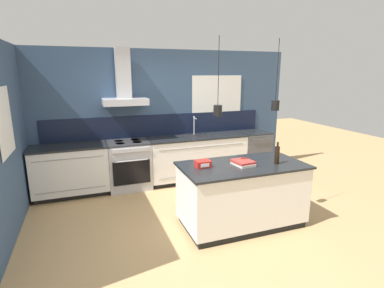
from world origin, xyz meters
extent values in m
plane|color=tan|center=(0.00, 0.00, 0.00)|extent=(16.00, 16.00, 0.00)
cube|color=#354C6B|center=(0.00, 2.03, 1.30)|extent=(5.60, 0.06, 2.60)
cube|color=black|center=(0.00, 1.99, 1.12)|extent=(4.42, 0.02, 0.43)
cube|color=white|center=(1.25, 1.99, 1.62)|extent=(1.12, 0.01, 0.96)
cube|color=black|center=(1.25, 1.99, 1.62)|extent=(1.04, 0.01, 0.88)
cube|color=#B5B5BA|center=(-0.70, 1.77, 1.64)|extent=(0.80, 0.46, 0.12)
cube|color=#B5B5BA|center=(-0.70, 1.86, 2.15)|extent=(0.26, 0.20, 0.90)
cylinder|color=black|center=(0.19, -0.33, 2.18)|extent=(0.01, 0.01, 0.84)
cylinder|color=black|center=(0.19, -0.33, 1.69)|extent=(0.11, 0.11, 0.14)
sphere|color=#F9D18C|center=(0.19, -0.33, 1.69)|extent=(0.06, 0.06, 0.06)
cylinder|color=black|center=(1.06, -0.33, 2.19)|extent=(0.01, 0.01, 0.81)
cylinder|color=black|center=(1.06, -0.33, 1.72)|extent=(0.11, 0.11, 0.14)
sphere|color=#F9D18C|center=(1.06, -0.33, 1.72)|extent=(0.06, 0.06, 0.06)
cube|color=#354C6B|center=(-2.43, 0.70, 1.30)|extent=(0.06, 3.80, 2.60)
cube|color=white|center=(-2.39, 0.55, 1.55)|extent=(0.01, 0.76, 0.88)
cube|color=black|center=(-2.39, 0.55, 1.55)|extent=(0.01, 0.68, 0.80)
cube|color=black|center=(-1.72, 1.72, 0.04)|extent=(1.23, 0.56, 0.09)
cube|color=white|center=(-1.72, 1.69, 0.48)|extent=(1.27, 0.62, 0.79)
cube|color=gray|center=(-1.72, 1.38, 0.76)|extent=(1.12, 0.01, 0.01)
cube|color=gray|center=(-1.72, 1.38, 0.21)|extent=(1.12, 0.01, 0.01)
cube|color=black|center=(-1.72, 1.69, 0.90)|extent=(1.30, 0.64, 0.03)
cube|color=black|center=(0.69, 1.72, 0.04)|extent=(1.93, 0.56, 0.09)
cube|color=white|center=(0.69, 1.69, 0.48)|extent=(1.99, 0.62, 0.79)
cube|color=gray|center=(0.69, 1.38, 0.76)|extent=(1.75, 0.01, 0.01)
cube|color=gray|center=(0.69, 1.38, 0.21)|extent=(1.75, 0.01, 0.01)
cube|color=black|center=(0.69, 1.69, 0.90)|extent=(2.01, 0.64, 0.03)
cube|color=#262628|center=(0.69, 1.74, 0.91)|extent=(0.48, 0.34, 0.01)
cylinder|color=#B5B5BA|center=(0.69, 1.87, 1.09)|extent=(0.02, 0.02, 0.36)
sphere|color=#B5B5BA|center=(0.69, 1.87, 1.27)|extent=(0.03, 0.03, 0.03)
cylinder|color=#B5B5BA|center=(0.69, 1.81, 1.25)|extent=(0.02, 0.12, 0.02)
cube|color=#B5B5BA|center=(-0.70, 1.69, 0.43)|extent=(0.77, 0.62, 0.87)
cube|color=black|center=(-0.70, 1.37, 0.40)|extent=(0.66, 0.02, 0.44)
cylinder|color=#B5B5BA|center=(-0.70, 1.35, 0.63)|extent=(0.58, 0.02, 0.02)
cube|color=#B5B5BA|center=(-0.70, 1.37, 0.82)|extent=(0.66, 0.02, 0.07)
cube|color=#2D2D30|center=(-0.70, 1.69, 0.89)|extent=(0.77, 0.60, 0.04)
cylinder|color=black|center=(-0.85, 1.80, 0.91)|extent=(0.17, 0.17, 0.00)
cylinder|color=black|center=(-0.54, 1.80, 0.91)|extent=(0.17, 0.17, 0.00)
cylinder|color=black|center=(-0.85, 1.58, 0.91)|extent=(0.17, 0.17, 0.00)
cylinder|color=black|center=(-0.54, 1.58, 0.91)|extent=(0.17, 0.17, 0.00)
cube|color=#4C4C51|center=(1.99, 1.69, 0.45)|extent=(0.62, 0.62, 0.89)
cube|color=black|center=(1.99, 1.69, 0.90)|extent=(0.62, 0.62, 0.02)
cylinder|color=#4C4C51|center=(1.99, 1.36, 0.82)|extent=(0.46, 0.02, 0.02)
cube|color=black|center=(0.61, -0.30, 0.04)|extent=(1.64, 0.84, 0.09)
cube|color=white|center=(0.61, -0.30, 0.48)|extent=(1.71, 0.87, 0.79)
cube|color=black|center=(0.61, -0.30, 0.90)|extent=(1.76, 0.92, 0.03)
cylinder|color=black|center=(1.06, -0.44, 1.03)|extent=(0.07, 0.07, 0.25)
cylinder|color=black|center=(1.06, -0.44, 1.19)|extent=(0.03, 0.03, 0.06)
cylinder|color=#262628|center=(1.06, -0.44, 1.22)|extent=(0.03, 0.03, 0.01)
cube|color=silver|center=(0.59, -0.33, 0.93)|extent=(0.27, 0.31, 0.03)
cube|color=#B2332D|center=(0.59, -0.32, 0.96)|extent=(0.28, 0.31, 0.03)
cube|color=red|center=(0.03, -0.22, 0.96)|extent=(0.20, 0.15, 0.09)
cube|color=white|center=(0.03, -0.30, 0.96)|extent=(0.12, 0.01, 0.05)
camera|label=1|loc=(-1.44, -3.81, 2.17)|focal=28.00mm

